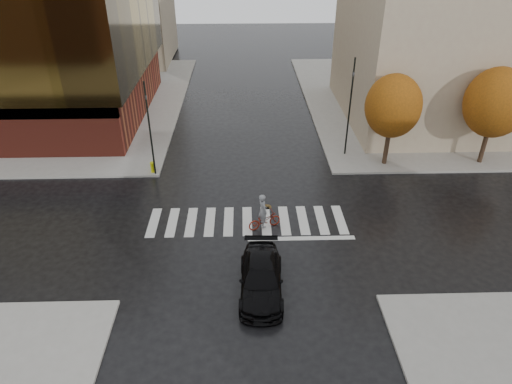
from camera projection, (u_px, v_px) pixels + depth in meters
ground at (247, 226)px, 26.47m from camera, size 120.00×120.00×0.00m
sidewalk_nw at (27, 103)px, 43.91m from camera, size 30.00×30.00×0.15m
sidewalk_ne at (457, 99)px, 44.97m from camera, size 30.00×30.00×0.15m
crosswalk at (247, 221)px, 26.90m from camera, size 12.00×3.00×0.01m
building_ne_tan at (454, 8)px, 36.77m from camera, size 16.00×16.00×18.00m
tree_ne_a at (393, 106)px, 30.78m from camera, size 3.80×3.80×6.50m
tree_ne_b at (496, 103)px, 30.87m from camera, size 4.20×4.20×6.89m
sedan at (261, 278)px, 21.56m from camera, size 2.22×5.07×1.45m
cyclist at (264, 217)px, 25.94m from camera, size 2.06×1.33×2.21m
traffic_light_nw at (149, 125)px, 29.77m from camera, size 0.19×0.17×6.51m
traffic_light_ne at (350, 102)px, 32.20m from camera, size 0.15×0.18×7.18m
fire_hydrant at (152, 166)px, 31.57m from camera, size 0.29×0.29×0.82m
manhole at (267, 207)px, 28.21m from camera, size 0.60×0.60×0.01m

